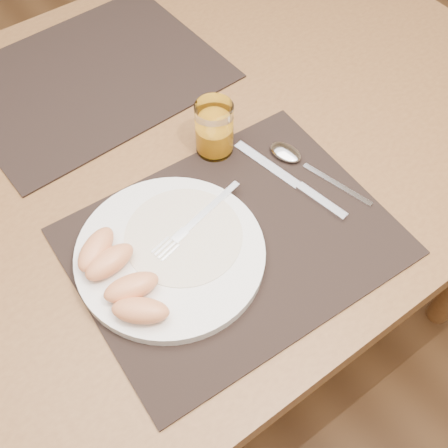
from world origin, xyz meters
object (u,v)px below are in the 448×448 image
(spoon, at_px, (293,157))
(placemat_near, at_px, (233,241))
(table, at_px, (157,184))
(knife, at_px, (298,185))
(fork, at_px, (191,225))
(plate, at_px, (170,254))
(juice_glass, at_px, (214,131))
(placemat_far, at_px, (90,77))

(spoon, bearing_deg, placemat_near, -158.37)
(table, bearing_deg, knife, -54.09)
(fork, bearing_deg, knife, -8.50)
(plate, xyz_separation_m, juice_glass, (0.17, 0.13, 0.03))
(table, bearing_deg, juice_glass, -33.63)
(placemat_near, distance_m, spoon, 0.19)
(placemat_near, relative_size, plate, 1.67)
(table, bearing_deg, placemat_far, 88.42)
(juice_glass, bearing_deg, placemat_near, -117.42)
(placemat_near, relative_size, placemat_far, 1.00)
(table, height_order, spoon, spoon)
(fork, height_order, juice_glass, juice_glass)
(placemat_far, relative_size, fork, 2.59)
(fork, xyz_separation_m, knife, (0.18, -0.03, -0.02))
(placemat_far, relative_size, knife, 2.05)
(placemat_far, xyz_separation_m, juice_glass, (0.08, -0.28, 0.04))
(knife, bearing_deg, placemat_far, 108.28)
(plate, bearing_deg, fork, 19.63)
(placemat_near, xyz_separation_m, placemat_far, (0.00, 0.44, 0.00))
(spoon, distance_m, juice_glass, 0.13)
(table, distance_m, spoon, 0.25)
(table, relative_size, spoon, 7.34)
(placemat_far, bearing_deg, plate, -102.71)
(table, height_order, placemat_far, placemat_far)
(placemat_far, bearing_deg, juice_glass, -73.84)
(juice_glass, bearing_deg, knife, -67.75)
(plate, xyz_separation_m, knife, (0.23, -0.01, -0.01))
(placemat_far, height_order, knife, knife)
(knife, bearing_deg, spoon, 58.22)
(fork, height_order, spoon, fork)
(knife, bearing_deg, plate, 177.57)
(placemat_near, distance_m, knife, 0.14)
(juice_glass, bearing_deg, fork, -137.14)
(placemat_far, bearing_deg, spoon, -65.61)
(fork, bearing_deg, spoon, 5.65)
(placemat_far, height_order, spoon, spoon)
(placemat_far, xyz_separation_m, plate, (-0.09, -0.41, 0.01))
(table, distance_m, juice_glass, 0.17)
(table, relative_size, juice_glass, 15.11)
(table, xyz_separation_m, placemat_far, (0.01, 0.22, 0.09))
(juice_glass, bearing_deg, spoon, -46.89)
(table, xyz_separation_m, plate, (-0.09, -0.19, 0.10))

